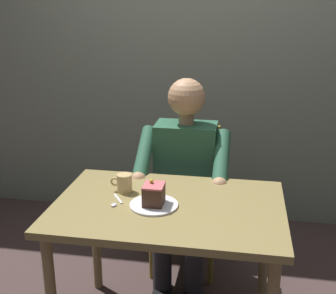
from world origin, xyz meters
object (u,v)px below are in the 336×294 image
at_px(cake_slice, 154,194).
at_px(dessert_spoon, 116,202).
at_px(dining_table, 168,221).
at_px(seated_person, 184,179).
at_px(chair, 187,190).
at_px(coffee_cup, 124,183).

xyz_separation_m(cake_slice, dessert_spoon, (0.18, -0.00, -0.06)).
height_order(dining_table, cake_slice, cake_slice).
height_order(seated_person, cake_slice, seated_person).
bearing_deg(seated_person, cake_slice, 83.57).
bearing_deg(dessert_spoon, dining_table, -173.61).
distance_m(chair, seated_person, 0.23).
bearing_deg(seated_person, coffee_cup, 60.68).
xyz_separation_m(dining_table, dessert_spoon, (0.25, 0.03, 0.09)).
height_order(dining_table, dessert_spoon, dessert_spoon).
relative_size(chair, cake_slice, 7.65).
relative_size(coffee_cup, dessert_spoon, 0.81).
bearing_deg(cake_slice, dining_table, -155.57).
height_order(chair, dessert_spoon, chair).
height_order(cake_slice, coffee_cup, cake_slice).
bearing_deg(dessert_spoon, seated_person, -113.81).
relative_size(chair, dessert_spoon, 6.57).
distance_m(cake_slice, coffee_cup, 0.22).
bearing_deg(seated_person, dining_table, 90.00).
relative_size(seated_person, dessert_spoon, 8.97).
height_order(dining_table, chair, chair).
distance_m(chair, coffee_cup, 0.71).
relative_size(dining_table, dessert_spoon, 7.91).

